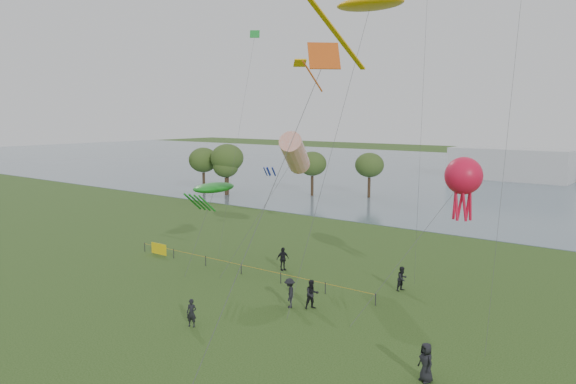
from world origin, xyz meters
The scene contains 15 objects.
ground_plane centered at (0.00, 0.00, 0.00)m, with size 400.00×400.00×0.00m, color #233E13.
pavilion_left centered at (-12.00, 95.00, 3.00)m, with size 22.00×8.00×6.00m, color silver.
trees centered at (-36.20, 50.10, 5.19)m, with size 28.11×16.06×7.96m.
fence centered at (-15.38, 15.91, 0.55)m, with size 24.07×0.07×1.05m.
spectator_a centered at (-0.25, 12.86, 0.96)m, with size 0.93×0.73×1.92m, color black.
spectator_b centered at (-1.55, 12.16, 0.98)m, with size 1.26×0.72×1.95m, color black.
spectator_c centered at (-7.36, 18.80, 0.94)m, with size 1.11×0.46×1.89m, color black.
spectator_d centered at (9.80, 8.00, 0.94)m, with size 0.92×0.60×1.88m, color black.
spectator_f centered at (-4.10, 5.93, 0.84)m, with size 0.61×0.40×1.69m, color black.
spectator_g centered at (2.69, 19.87, 0.88)m, with size 0.86×0.67×1.77m, color black.
kite_stingray centered at (0.09, 18.89, 19.92)m, with size 5.01×10.30×20.40m.
kite_windsock centered at (-9.09, 22.69, 9.19)m, with size 4.33×11.25×11.16m.
kite_creature centered at (-12.05, 15.77, 6.65)m, with size 2.25×5.21×7.08m.
kite_octopus centered at (6.95, 19.52, 8.55)m, with size 4.82×9.09×9.83m.
kite_delta centered at (4.97, 5.82, 14.52)m, with size 1.59×11.63×15.89m.
Camera 1 is at (20.01, -15.81, 12.55)m, focal length 35.00 mm.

